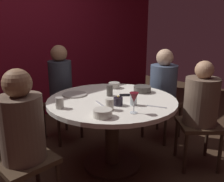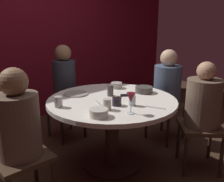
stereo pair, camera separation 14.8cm
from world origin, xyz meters
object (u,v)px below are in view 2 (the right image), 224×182
candle_holder (117,101)px  cup_by_right_diner (133,100)px  seated_diner_front_right (203,104)px  dining_table (112,114)px  cell_phone (127,95)px  bowl_small_white (99,113)px  wine_glass (131,99)px  cup_near_candle (110,91)px  bowl_salad_center (144,90)px  bowl_serving_large (116,85)px  cup_center_front (107,104)px  seated_diner_left (18,126)px  seated_diner_right (167,85)px  seated_diner_back (65,82)px  dinner_plate (76,94)px  cup_by_left_diner (58,102)px

candle_holder → cup_by_right_diner: cup_by_right_diner is taller
seated_diner_front_right → dining_table: bearing=0.0°
cell_phone → bowl_small_white: bowl_small_white is taller
wine_glass → cup_near_candle: bearing=66.9°
candle_holder → bowl_salad_center: bearing=13.2°
seated_diner_front_right → cup_by_right_diner: seated_diner_front_right is taller
bowl_serving_large → cup_center_front: 0.74m
seated_diner_left → cup_by_right_diner: seated_diner_left is taller
wine_glass → bowl_serving_large: wine_glass is taller
seated_diner_right → bowl_salad_center: size_ratio=6.17×
seated_diner_right → cup_near_candle: seated_diner_right is taller
seated_diner_back → dinner_plate: (-0.18, -0.52, -0.00)m
seated_diner_left → seated_diner_right: size_ratio=1.00×
cup_center_front → wine_glass: bearing=-66.2°
seated_diner_right → cup_by_left_diner: size_ratio=11.74×
bowl_serving_large → cup_center_front: (-0.56, -0.49, 0.02)m
candle_holder → cell_phone: size_ratio=0.67×
cell_phone → cup_center_front: size_ratio=1.43×
cup_center_front → dinner_plate: bearing=83.7°
seated_diner_left → bowl_serving_large: bearing=12.5°
dining_table → dinner_plate: 0.44m
seated_diner_front_right → bowl_salad_center: seated_diner_front_right is taller
seated_diner_right → candle_holder: seated_diner_right is taller
dining_table → cup_by_right_diner: 0.35m
dinner_plate → seated_diner_back: bearing=71.1°
bowl_serving_large → seated_diner_right: bearing=-25.0°
cell_phone → cup_center_front: bearing=154.9°
dinner_plate → bowl_small_white: bowl_small_white is taller
wine_glass → cup_center_front: wine_glass is taller
seated_diner_left → cup_near_candle: bearing=5.1°
seated_diner_front_right → bowl_small_white: size_ratio=7.27×
cup_by_left_diner → wine_glass: bearing=-55.9°
cup_by_left_diner → cell_phone: bearing=-12.3°
candle_holder → cup_by_right_diner: (0.11, -0.10, 0.01)m
bowl_salad_center → bowl_serving_large: bearing=105.0°
seated_diner_front_right → bowl_serving_large: seated_diner_front_right is taller
candle_holder → bowl_small_white: 0.31m
seated_diner_front_right → cup_by_left_diner: (-1.15, 0.76, 0.09)m
cup_near_candle → cup_center_front: bearing=-135.1°
cup_by_left_diner → bowl_salad_center: bearing=-11.7°
bowl_serving_large → bowl_small_white: (-0.71, -0.57, -0.00)m
dinner_plate → cup_center_front: (-0.06, -0.58, 0.04)m
bowl_small_white → cup_center_front: bearing=27.1°
seated_diner_back → seated_diner_front_right: 1.65m
bowl_small_white → cup_by_left_diner: cup_by_left_diner is taller
bowl_salad_center → cup_center_front: size_ratio=1.91×
wine_glass → bowl_salad_center: wine_glass is taller
cup_center_front → seated_diner_left: bearing=163.2°
seated_diner_left → bowl_salad_center: size_ratio=6.16×
seated_diner_back → seated_diner_front_right: bearing=22.4°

